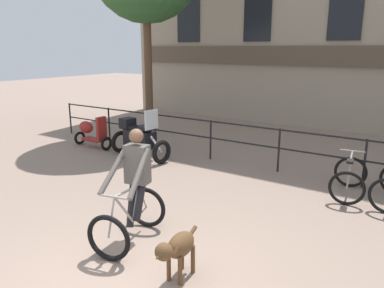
{
  "coord_description": "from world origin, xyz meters",
  "views": [
    {
      "loc": [
        3.02,
        -3.01,
        2.86
      ],
      "look_at": [
        -0.9,
        2.86,
        1.05
      ],
      "focal_mm": 35.0,
      "sensor_mm": 36.0,
      "label": 1
    }
  ],
  "objects_px": {
    "dog": "(177,248)",
    "parked_bicycle_near_lamp": "(349,178)",
    "cyclist_with_bike": "(133,192)",
    "parked_scooter": "(91,132)",
    "parked_motorcycle": "(139,137)"
  },
  "relations": [
    {
      "from": "dog",
      "to": "parked_bicycle_near_lamp",
      "type": "relative_size",
      "value": 0.76
    },
    {
      "from": "dog",
      "to": "cyclist_with_bike",
      "type": "bearing_deg",
      "value": 154.38
    },
    {
      "from": "parked_bicycle_near_lamp",
      "to": "dog",
      "type": "bearing_deg",
      "value": 66.62
    },
    {
      "from": "parked_bicycle_near_lamp",
      "to": "parked_scooter",
      "type": "distance_m",
      "value": 7.18
    },
    {
      "from": "cyclist_with_bike",
      "to": "parked_scooter",
      "type": "height_order",
      "value": "cyclist_with_bike"
    },
    {
      "from": "parked_motorcycle",
      "to": "parked_bicycle_near_lamp",
      "type": "distance_m",
      "value": 5.25
    },
    {
      "from": "cyclist_with_bike",
      "to": "dog",
      "type": "distance_m",
      "value": 1.34
    },
    {
      "from": "dog",
      "to": "parked_motorcycle",
      "type": "distance_m",
      "value": 5.63
    },
    {
      "from": "parked_bicycle_near_lamp",
      "to": "parked_scooter",
      "type": "bearing_deg",
      "value": -5.83
    },
    {
      "from": "dog",
      "to": "parked_bicycle_near_lamp",
      "type": "height_order",
      "value": "parked_bicycle_near_lamp"
    },
    {
      "from": "parked_scooter",
      "to": "parked_motorcycle",
      "type": "bearing_deg",
      "value": -89.48
    },
    {
      "from": "cyclist_with_bike",
      "to": "parked_bicycle_near_lamp",
      "type": "xyz_separation_m",
      "value": [
        2.37,
        3.67,
        -0.41
      ]
    },
    {
      "from": "parked_motorcycle",
      "to": "dog",
      "type": "bearing_deg",
      "value": -126.83
    },
    {
      "from": "cyclist_with_bike",
      "to": "dog",
      "type": "bearing_deg",
      "value": -35.59
    },
    {
      "from": "parked_scooter",
      "to": "parked_bicycle_near_lamp",
      "type": "bearing_deg",
      "value": -85.97
    }
  ]
}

